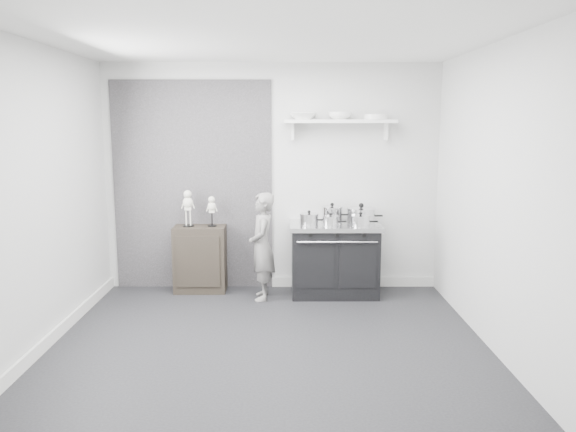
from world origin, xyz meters
name	(u,v)px	position (x,y,z in m)	size (l,w,h in m)	color
ground	(268,342)	(0.00, 0.00, 0.00)	(4.00, 4.00, 0.00)	black
room_shell	(258,164)	(-0.09, 0.15, 1.64)	(4.02, 3.62, 2.71)	silver
wall_shelf	(340,122)	(0.80, 1.68, 2.01)	(1.30, 0.26, 0.24)	white
stove	(334,259)	(0.74, 1.48, 0.43)	(1.05, 0.66, 0.84)	black
side_cabinet	(200,259)	(-0.86, 1.61, 0.40)	(0.61, 0.36, 0.79)	black
child	(262,246)	(-0.10, 1.30, 0.61)	(0.45, 0.29, 1.23)	slate
pot_front_left	(309,219)	(0.44, 1.40, 0.91)	(0.30, 0.22, 0.17)	silver
pot_back_left	(332,214)	(0.72, 1.62, 0.94)	(0.34, 0.25, 0.23)	silver
pot_back_right	(361,215)	(1.05, 1.58, 0.93)	(0.43, 0.34, 0.23)	silver
pot_front_right	(361,221)	(1.01, 1.30, 0.91)	(0.31, 0.22, 0.17)	silver
pot_front_center	(331,221)	(0.68, 1.35, 0.90)	(0.27, 0.18, 0.15)	silver
skeleton_full	(188,205)	(-0.99, 1.61, 1.04)	(0.14, 0.09, 0.50)	beige
skeleton_torso	(212,209)	(-0.71, 1.61, 1.00)	(0.12, 0.07, 0.41)	beige
bowl_large	(303,116)	(0.37, 1.67, 2.08)	(0.32, 0.32, 0.08)	white
bowl_small	(340,116)	(0.80, 1.67, 2.08)	(0.27, 0.27, 0.08)	white
plate_stack	(376,117)	(1.22, 1.67, 2.07)	(0.28, 0.28, 0.06)	silver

